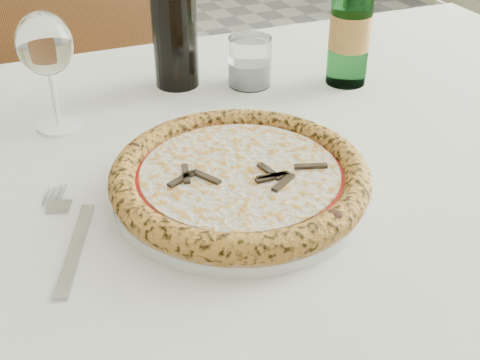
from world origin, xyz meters
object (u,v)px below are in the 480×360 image
at_px(chair_far, 87,84).
at_px(wine_bottle, 173,10).
at_px(plate, 240,188).
at_px(beer_bottle, 351,22).
at_px(wine_glass, 45,47).
at_px(tumbler, 250,65).
at_px(pizza, 240,176).
at_px(dining_table, 209,206).

relative_size(chair_far, wine_bottle, 3.15).
relative_size(plate, beer_bottle, 1.18).
bearing_deg(chair_far, wine_bottle, -85.72).
bearing_deg(wine_glass, beer_bottle, -5.86).
relative_size(chair_far, tumbler, 11.58).
height_order(chair_far, plate, chair_far).
height_order(pizza, beer_bottle, beer_bottle).
bearing_deg(beer_bottle, tumbler, 157.29).
distance_m(plate, pizza, 0.02).
bearing_deg(wine_bottle, pizza, -98.29).
bearing_deg(dining_table, beer_bottle, 22.16).
distance_m(plate, tumbler, 0.33).
bearing_deg(tumbler, wine_bottle, 153.67).
distance_m(dining_table, beer_bottle, 0.38).
height_order(dining_table, plate, plate).
bearing_deg(beer_bottle, pizza, -143.78).
bearing_deg(dining_table, tumbler, 49.95).
relative_size(dining_table, wine_glass, 9.26).
distance_m(chair_far, wine_bottle, 0.68).
bearing_deg(pizza, wine_glass, 120.62).
height_order(plate, pizza, pizza).
bearing_deg(dining_table, pizza, -90.00).
height_order(wine_glass, beer_bottle, beer_bottle).
relative_size(wine_glass, tumbler, 2.12).
bearing_deg(wine_glass, plate, -59.38).
bearing_deg(wine_glass, wine_bottle, 17.80).
bearing_deg(pizza, dining_table, 90.00).
distance_m(dining_table, tumbler, 0.27).
xyz_separation_m(plate, pizza, (-0.00, -0.00, 0.02)).
relative_size(dining_table, tumbler, 19.67).
distance_m(pizza, wine_bottle, 0.36).
relative_size(chair_far, beer_bottle, 3.58).
height_order(pizza, wine_bottle, wine_bottle).
relative_size(tumbler, beer_bottle, 0.31).
bearing_deg(plate, wine_glass, 120.62).
distance_m(tumbler, beer_bottle, 0.18).
xyz_separation_m(plate, wine_glass, (-0.16, 0.27, 0.11)).
bearing_deg(plate, chair_far, 89.61).
relative_size(chair_far, wine_glass, 5.45).
xyz_separation_m(pizza, wine_glass, (-0.16, 0.27, 0.10)).
xyz_separation_m(chair_far, tumbler, (0.15, -0.63, 0.26)).
xyz_separation_m(dining_table, tumbler, (0.16, 0.19, 0.12)).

